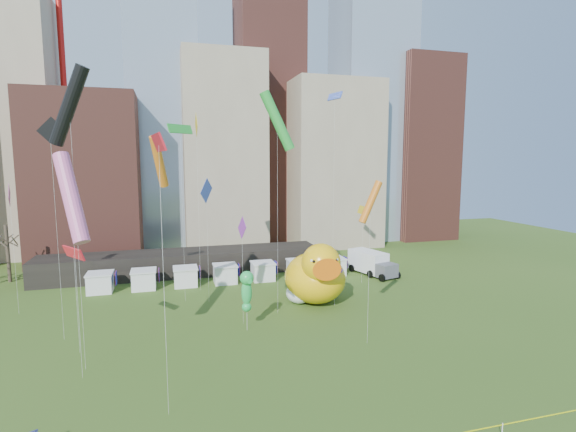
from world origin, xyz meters
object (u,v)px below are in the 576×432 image
object	(u,v)px
seahorse_green	(247,288)
seahorse_purple	(335,276)
small_duck	(299,292)
box_truck	(371,263)
big_duck	(316,275)

from	to	relation	value
seahorse_green	seahorse_purple	distance (m)	11.38
small_duck	seahorse_green	bearing A→B (deg)	-154.38
box_truck	big_duck	bearing A→B (deg)	-155.91
seahorse_purple	box_truck	world-z (taller)	seahorse_purple
small_duck	box_truck	world-z (taller)	box_truck
small_duck	seahorse_purple	world-z (taller)	seahorse_purple
big_duck	box_truck	bearing A→B (deg)	44.58
small_duck	seahorse_green	size ratio (longest dim) A/B	0.69
big_duck	small_duck	size ratio (longest dim) A/B	2.42
small_duck	box_truck	distance (m)	16.22
small_duck	seahorse_purple	distance (m)	4.37
seahorse_purple	seahorse_green	bearing A→B (deg)	-173.43
small_duck	box_truck	bearing A→B (deg)	19.52
seahorse_green	seahorse_purple	size ratio (longest dim) A/B	1.19
seahorse_green	big_duck	bearing A→B (deg)	27.71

